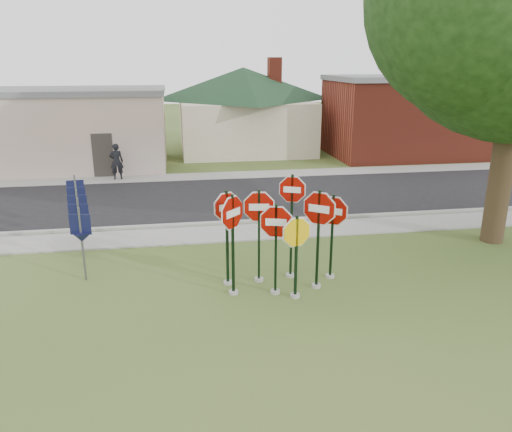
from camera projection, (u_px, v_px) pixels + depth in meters
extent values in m
plane|color=#374F1D|center=(290.00, 309.00, 11.71)|extent=(120.00, 120.00, 0.00)
cube|color=gray|center=(253.00, 232.00, 16.88)|extent=(60.00, 1.60, 0.06)
cube|color=black|center=(237.00, 198.00, 21.13)|extent=(60.00, 7.00, 0.04)
cube|color=gray|center=(226.00, 176.00, 25.17)|extent=(60.00, 1.60, 0.06)
cube|color=gray|center=(249.00, 222.00, 17.81)|extent=(60.00, 0.20, 0.14)
cylinder|color=gray|center=(275.00, 292.00, 12.50)|extent=(0.24, 0.24, 0.08)
cube|color=black|center=(276.00, 250.00, 12.17)|extent=(0.07, 0.07, 2.32)
cylinder|color=white|center=(276.00, 222.00, 11.96)|extent=(1.06, 0.33, 1.10)
cylinder|color=#830902|center=(276.00, 222.00, 11.96)|extent=(0.99, 0.31, 1.02)
cube|color=white|center=(276.00, 222.00, 11.96)|extent=(0.49, 0.15, 0.18)
cylinder|color=gray|center=(295.00, 295.00, 12.30)|extent=(0.24, 0.24, 0.08)
cube|color=black|center=(296.00, 257.00, 12.00)|extent=(0.07, 0.06, 2.10)
cylinder|color=white|center=(297.00, 232.00, 11.81)|extent=(0.99, 0.27, 1.02)
cylinder|color=#E2AF0A|center=(297.00, 232.00, 11.81)|extent=(0.92, 0.26, 0.94)
cylinder|color=gray|center=(234.00, 292.00, 12.47)|extent=(0.24, 0.24, 0.08)
cube|color=black|center=(233.00, 246.00, 12.10)|extent=(0.08, 0.08, 2.57)
cylinder|color=white|center=(232.00, 213.00, 11.85)|extent=(0.79, 0.83, 1.13)
cylinder|color=#830902|center=(232.00, 213.00, 11.85)|extent=(0.74, 0.77, 1.05)
cube|color=white|center=(232.00, 213.00, 11.85)|extent=(0.37, 0.38, 0.18)
cylinder|color=gray|center=(316.00, 286.00, 12.84)|extent=(0.24, 0.24, 0.08)
cube|color=black|center=(318.00, 240.00, 12.46)|extent=(0.08, 0.08, 2.58)
cylinder|color=white|center=(319.00, 209.00, 12.22)|extent=(0.94, 0.72, 1.17)
cylinder|color=#830902|center=(319.00, 209.00, 12.22)|extent=(0.87, 0.67, 1.08)
cube|color=white|center=(319.00, 209.00, 12.22)|extent=(0.43, 0.33, 0.19)
cylinder|color=gray|center=(290.00, 275.00, 13.47)|extent=(0.24, 0.24, 0.08)
cube|color=black|center=(291.00, 227.00, 13.06)|extent=(0.07, 0.07, 2.82)
cylinder|color=white|center=(292.00, 189.00, 12.76)|extent=(0.90, 0.39, 0.97)
cylinder|color=#830902|center=(292.00, 189.00, 12.76)|extent=(0.84, 0.37, 0.90)
cube|color=white|center=(292.00, 189.00, 12.76)|extent=(0.42, 0.18, 0.15)
cylinder|color=gray|center=(259.00, 279.00, 13.20)|extent=(0.24, 0.24, 0.08)
cube|color=black|center=(259.00, 237.00, 12.85)|extent=(0.07, 0.06, 2.49)
cylinder|color=white|center=(259.00, 207.00, 12.61)|extent=(1.09, 0.20, 1.11)
cylinder|color=#830902|center=(259.00, 207.00, 12.61)|extent=(1.01, 0.19, 1.03)
cube|color=white|center=(259.00, 207.00, 12.61)|extent=(0.50, 0.09, 0.18)
cylinder|color=gray|center=(330.00, 276.00, 13.41)|extent=(0.24, 0.24, 0.08)
cube|color=black|center=(332.00, 237.00, 13.08)|extent=(0.08, 0.08, 2.30)
cylinder|color=white|center=(333.00, 211.00, 12.87)|extent=(0.89, 0.63, 1.08)
cylinder|color=#830902|center=(333.00, 211.00, 12.87)|extent=(0.83, 0.59, 1.00)
cube|color=white|center=(333.00, 211.00, 12.87)|extent=(0.41, 0.29, 0.17)
cylinder|color=gray|center=(228.00, 283.00, 13.02)|extent=(0.24, 0.24, 0.08)
cube|color=black|center=(227.00, 239.00, 12.66)|extent=(0.08, 0.07, 2.52)
cylinder|color=white|center=(227.00, 207.00, 12.40)|extent=(0.91, 0.48, 1.01)
cylinder|color=#830902|center=(227.00, 207.00, 12.40)|extent=(0.84, 0.45, 0.94)
cube|color=white|center=(227.00, 207.00, 12.40)|extent=(0.42, 0.22, 0.16)
cube|color=#59595E|center=(82.00, 244.00, 12.99)|extent=(0.05, 0.05, 2.00)
cube|color=black|center=(80.00, 224.00, 12.83)|extent=(0.55, 0.13, 0.55)
cone|color=black|center=(82.00, 237.00, 12.93)|extent=(0.65, 0.65, 0.25)
cube|color=#59595E|center=(81.00, 232.00, 13.90)|extent=(0.05, 0.05, 2.00)
cube|color=black|center=(79.00, 214.00, 13.74)|extent=(0.55, 0.09, 0.55)
cone|color=black|center=(80.00, 226.00, 13.84)|extent=(0.62, 0.62, 0.25)
cube|color=#59595E|center=(80.00, 222.00, 14.81)|extent=(0.05, 0.05, 2.00)
cube|color=black|center=(78.00, 204.00, 14.65)|extent=(0.55, 0.05, 0.55)
cone|color=black|center=(79.00, 215.00, 14.75)|extent=(0.58, 0.58, 0.25)
cube|color=#59595E|center=(78.00, 213.00, 15.72)|extent=(0.05, 0.05, 2.00)
cube|color=black|center=(76.00, 196.00, 15.56)|extent=(0.55, 0.05, 0.55)
cone|color=black|center=(78.00, 206.00, 15.67)|extent=(0.58, 0.58, 0.25)
cube|color=#59595E|center=(77.00, 204.00, 16.64)|extent=(0.05, 0.05, 2.00)
cube|color=black|center=(76.00, 188.00, 16.47)|extent=(0.55, 0.09, 0.55)
cone|color=black|center=(77.00, 198.00, 16.58)|extent=(0.62, 0.62, 0.25)
cube|color=beige|center=(51.00, 131.00, 26.67)|extent=(12.00, 6.00, 4.00)
cube|color=slate|center=(46.00, 91.00, 26.06)|extent=(12.20, 6.20, 0.30)
cube|color=#332D28|center=(103.00, 156.00, 24.60)|extent=(1.00, 0.10, 2.20)
cube|color=beige|center=(244.00, 125.00, 32.27)|extent=(8.00, 8.00, 3.20)
pyramid|color=black|center=(243.00, 67.00, 31.20)|extent=(11.60, 11.60, 2.00)
cube|color=maroon|center=(275.00, 70.00, 31.57)|extent=(0.80, 0.80, 1.60)
cube|color=maroon|center=(414.00, 118.00, 30.34)|extent=(10.00, 6.00, 4.50)
cube|color=slate|center=(418.00, 78.00, 29.64)|extent=(10.20, 6.20, 0.30)
cube|color=white|center=(405.00, 118.00, 27.14)|extent=(2.00, 0.08, 0.90)
cylinder|color=#312315|center=(504.00, 152.00, 15.31)|extent=(0.70, 0.70, 5.79)
cylinder|color=#312315|center=(489.00, 109.00, 39.03)|extent=(0.50, 0.50, 4.00)
sphere|color=black|center=(496.00, 61.00, 37.96)|extent=(5.60, 5.60, 5.60)
imported|color=black|center=(117.00, 161.00, 24.06)|extent=(0.67, 0.47, 1.75)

